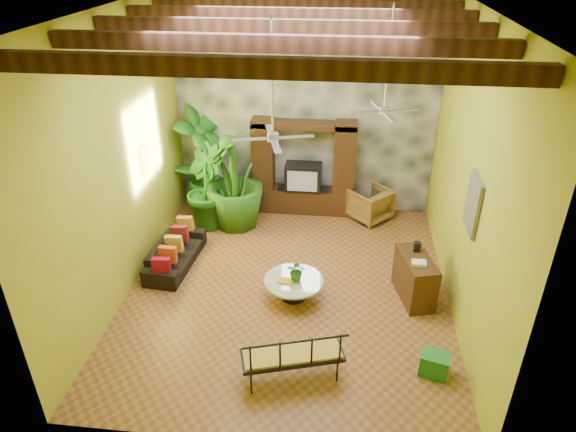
# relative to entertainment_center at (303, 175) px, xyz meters

# --- Properties ---
(ground) EXTENTS (7.00, 7.00, 0.00)m
(ground) POSITION_rel_entertainment_center_xyz_m (0.00, -3.14, -0.97)
(ground) COLOR brown
(ground) RESTS_ON ground
(ceiling) EXTENTS (6.00, 7.00, 0.02)m
(ceiling) POSITION_rel_entertainment_center_xyz_m (0.00, -3.14, 4.03)
(ceiling) COLOR silver
(ceiling) RESTS_ON back_wall
(back_wall) EXTENTS (6.00, 0.02, 5.00)m
(back_wall) POSITION_rel_entertainment_center_xyz_m (0.00, 0.36, 1.53)
(back_wall) COLOR #9BA525
(back_wall) RESTS_ON ground
(left_wall) EXTENTS (0.02, 7.00, 5.00)m
(left_wall) POSITION_rel_entertainment_center_xyz_m (-3.00, -3.14, 1.53)
(left_wall) COLOR #9BA525
(left_wall) RESTS_ON ground
(right_wall) EXTENTS (0.02, 7.00, 5.00)m
(right_wall) POSITION_rel_entertainment_center_xyz_m (3.00, -3.14, 1.53)
(right_wall) COLOR #9BA525
(right_wall) RESTS_ON ground
(stone_accent_wall) EXTENTS (5.98, 0.10, 4.98)m
(stone_accent_wall) POSITION_rel_entertainment_center_xyz_m (0.00, 0.30, 1.53)
(stone_accent_wall) COLOR #3C3F44
(stone_accent_wall) RESTS_ON ground
(ceiling_beams) EXTENTS (5.95, 5.36, 0.22)m
(ceiling_beams) POSITION_rel_entertainment_center_xyz_m (0.00, -3.14, 3.81)
(ceiling_beams) COLOR #371C11
(ceiling_beams) RESTS_ON ceiling
(entertainment_center) EXTENTS (2.40, 0.55, 2.30)m
(entertainment_center) POSITION_rel_entertainment_center_xyz_m (0.00, 0.00, 0.00)
(entertainment_center) COLOR #321C0E
(entertainment_center) RESTS_ON ground
(ceiling_fan_front) EXTENTS (1.28, 1.28, 1.86)m
(ceiling_fan_front) POSITION_rel_entertainment_center_xyz_m (-0.20, -3.54, 2.44)
(ceiling_fan_front) COLOR #ADADB2
(ceiling_fan_front) RESTS_ON ceiling
(ceiling_fan_back) EXTENTS (1.28, 1.28, 1.86)m
(ceiling_fan_back) POSITION_rel_entertainment_center_xyz_m (1.60, -1.94, 2.44)
(ceiling_fan_back) COLOR #ADADB2
(ceiling_fan_back) RESTS_ON ceiling
(wall_art_mask) EXTENTS (0.06, 0.32, 0.55)m
(wall_art_mask) POSITION_rel_entertainment_center_xyz_m (-2.96, -2.14, 1.13)
(wall_art_mask) COLOR yellow
(wall_art_mask) RESTS_ON left_wall
(wall_art_painting) EXTENTS (0.06, 0.70, 0.90)m
(wall_art_painting) POSITION_rel_entertainment_center_xyz_m (2.96, -3.74, 1.33)
(wall_art_painting) COLOR #276792
(wall_art_painting) RESTS_ON right_wall
(sofa) EXTENTS (0.85, 1.87, 0.53)m
(sofa) POSITION_rel_entertainment_center_xyz_m (-2.39, -2.62, -0.70)
(sofa) COLOR black
(sofa) RESTS_ON ground
(wicker_armchair) EXTENTS (1.19, 1.19, 0.78)m
(wicker_armchair) POSITION_rel_entertainment_center_xyz_m (1.60, -0.22, -0.58)
(wicker_armchair) COLOR brown
(wicker_armchair) RESTS_ON ground
(tall_plant_a) EXTENTS (1.47, 1.65, 2.60)m
(tall_plant_a) POSITION_rel_entertainment_center_xyz_m (-2.38, -0.14, 0.33)
(tall_plant_a) COLOR #1D6219
(tall_plant_a) RESTS_ON ground
(tall_plant_b) EXTENTS (1.23, 1.32, 1.92)m
(tall_plant_b) POSITION_rel_entertainment_center_xyz_m (-2.17, -0.93, -0.01)
(tall_plant_b) COLOR #1A5C18
(tall_plant_b) RESTS_ON ground
(tall_plant_c) EXTENTS (1.51, 1.51, 2.39)m
(tall_plant_c) POSITION_rel_entertainment_center_xyz_m (-1.48, -0.85, 0.23)
(tall_plant_c) COLOR #245616
(tall_plant_c) RESTS_ON ground
(coffee_table) EXTENTS (1.10, 1.10, 0.40)m
(coffee_table) POSITION_rel_entertainment_center_xyz_m (0.13, -3.43, -0.71)
(coffee_table) COLOR black
(coffee_table) RESTS_ON ground
(centerpiece_plant) EXTENTS (0.40, 0.37, 0.39)m
(centerpiece_plant) POSITION_rel_entertainment_center_xyz_m (0.19, -3.43, -0.37)
(centerpiece_plant) COLOR #2E671B
(centerpiece_plant) RESTS_ON coffee_table
(yellow_tray) EXTENTS (0.30, 0.23, 0.03)m
(yellow_tray) POSITION_rel_entertainment_center_xyz_m (-0.00, -3.51, -0.55)
(yellow_tray) COLOR gold
(yellow_tray) RESTS_ON coffee_table
(iron_bench) EXTENTS (1.62, 0.98, 0.57)m
(iron_bench) POSITION_rel_entertainment_center_xyz_m (0.31, -5.48, -0.43)
(iron_bench) COLOR black
(iron_bench) RESTS_ON ground
(side_console) EXTENTS (0.74, 1.17, 0.87)m
(side_console) POSITION_rel_entertainment_center_xyz_m (2.35, -3.17, -0.53)
(side_console) COLOR #311B0F
(side_console) RESTS_ON ground
(green_bin) EXTENTS (0.50, 0.43, 0.37)m
(green_bin) POSITION_rel_entertainment_center_xyz_m (2.48, -5.07, -0.78)
(green_bin) COLOR #1F772D
(green_bin) RESTS_ON ground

